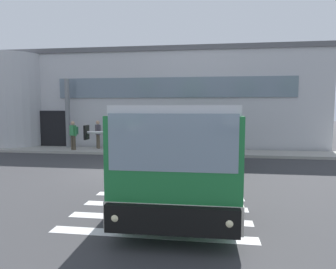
{
  "coord_description": "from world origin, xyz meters",
  "views": [
    {
      "loc": [
        3.16,
        -11.88,
        2.68
      ],
      "look_at": [
        1.47,
        0.42,
        1.5
      ],
      "focal_mm": 31.83,
      "sensor_mm": 36.0,
      "label": 1
    }
  ],
  "objects": [
    {
      "name": "bay_paint_stripes",
      "position": [
        2.0,
        -4.2,
        0.0
      ],
      "size": [
        4.4,
        3.96,
        0.01
      ],
      "color": "silver",
      "rests_on": "ground"
    },
    {
      "name": "passenger_by_doorway",
      "position": [
        -3.43,
        5.18,
        1.08
      ],
      "size": [
        0.41,
        0.48,
        1.68
      ],
      "color": "#4C4233",
      "rests_on": "boarding_curb"
    },
    {
      "name": "boarding_curb",
      "position": [
        0.0,
        4.8,
        0.07
      ],
      "size": [
        24.31,
        2.0,
        0.15
      ],
      "primitive_type": "cube",
      "color": "#9E9B93",
      "rests_on": "ground"
    },
    {
      "name": "terminal_building",
      "position": [
        -0.68,
        11.61,
        3.13
      ],
      "size": [
        22.11,
        13.8,
        6.27
      ],
      "color": "#B7B7BC",
      "rests_on": "ground"
    },
    {
      "name": "passenger_near_column",
      "position": [
        -4.61,
        4.4,
        1.11
      ],
      "size": [
        0.52,
        0.49,
        1.68
      ],
      "color": "#4C4233",
      "rests_on": "boarding_curb"
    },
    {
      "name": "ground_plane",
      "position": [
        0.0,
        0.0,
        -0.01
      ],
      "size": [
        80.0,
        90.0,
        0.02
      ],
      "primitive_type": "cube",
      "color": "#353538",
      "rests_on": "ground"
    },
    {
      "name": "entry_support_column",
      "position": [
        -5.43,
        5.4,
        2.25
      ],
      "size": [
        0.28,
        0.28,
        4.2
      ],
      "primitive_type": "cylinder",
      "color": "slate",
      "rests_on": "boarding_curb"
    },
    {
      "name": "bus_main_foreground",
      "position": [
        2.45,
        -1.61,
        1.33
      ],
      "size": [
        3.03,
        10.38,
        2.7
      ],
      "color": "#1E7238",
      "rests_on": "ground"
    }
  ]
}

